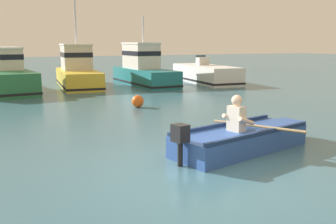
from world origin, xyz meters
TOP-DOWN VIEW (x-y plane):
  - ground_plane at (0.00, 0.00)m, footprint 120.00×120.00m
  - rowboat_with_person at (1.55, 0.96)m, footprint 3.70×1.83m
  - moored_boat_green at (-2.60, 14.03)m, footprint 2.67×6.30m
  - moored_boat_yellow at (0.93, 14.50)m, footprint 2.19×5.50m
  - moored_boat_teal at (4.36, 13.93)m, footprint 1.94×5.50m
  - moored_boat_white at (7.98, 13.48)m, footprint 2.24×5.72m
  - mooring_buoy at (1.45, 6.99)m, footprint 0.43×0.43m

SIDE VIEW (x-z plane):
  - ground_plane at x=0.00m, z-range 0.00..0.00m
  - mooring_buoy at x=1.45m, z-range 0.00..0.43m
  - rowboat_with_person at x=1.55m, z-range -0.34..0.85m
  - moored_boat_white at x=7.98m, z-range -0.31..1.23m
  - moored_boat_green at x=-2.60m, z-range -0.25..1.78m
  - moored_boat_yellow at x=0.93m, z-range -1.54..3.14m
  - moored_boat_teal at x=4.36m, z-range -0.99..2.64m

